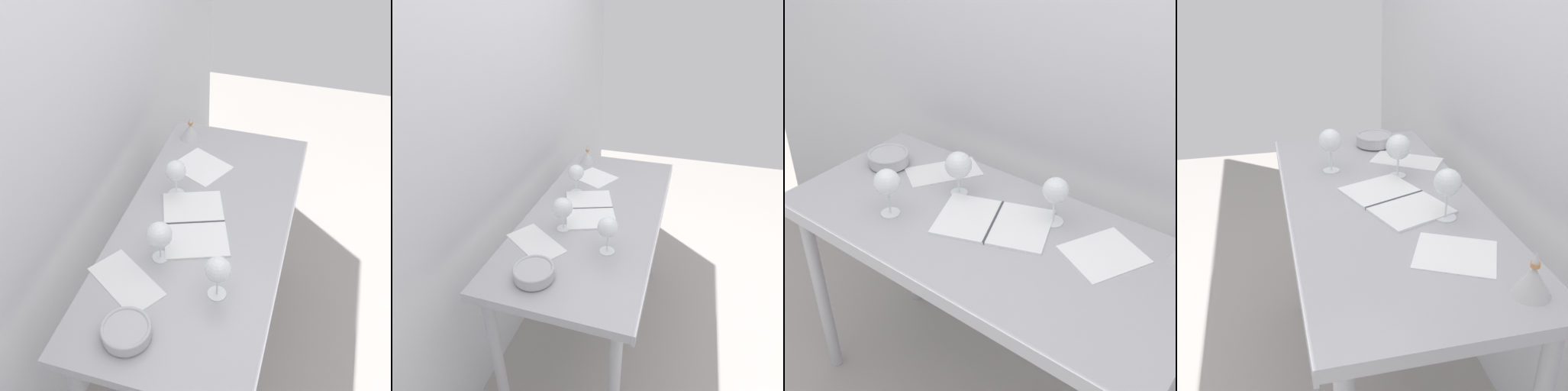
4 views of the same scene
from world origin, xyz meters
TOP-DOWN VIEW (x-y plane):
  - ground_plane at (0.00, 0.00)m, footprint 6.00×6.00m
  - back_wall at (0.00, 0.49)m, footprint 3.80×0.04m
  - steel_counter at (0.00, -0.01)m, footprint 1.40×0.65m
  - wine_glass_far_right at (0.16, 0.16)m, footprint 0.09×0.09m
  - wine_glass_near_left at (-0.30, -0.14)m, footprint 0.09×0.09m
  - wine_glass_far_left at (-0.20, 0.10)m, footprint 0.09×0.09m
  - open_notebook at (0.01, 0.03)m, footprint 0.43×0.35m
  - tasting_sheet_upper at (0.37, 0.11)m, footprint 0.27×0.29m
  - tasting_sheet_lower at (-0.34, 0.18)m, footprint 0.27×0.31m
  - tasting_bowl at (-0.54, 0.09)m, footprint 0.16×0.16m
  - decanter_funnel at (0.57, 0.22)m, footprint 0.10×0.10m

SIDE VIEW (x-z plane):
  - ground_plane at x=0.00m, z-range 0.00..0.00m
  - steel_counter at x=0.00m, z-range 0.34..1.24m
  - tasting_sheet_upper at x=0.37m, z-range 0.90..0.90m
  - tasting_sheet_lower at x=-0.34m, z-range 0.90..0.90m
  - open_notebook at x=0.01m, z-range 0.90..0.91m
  - tasting_bowl at x=-0.54m, z-range 0.90..0.96m
  - decanter_funnel at x=0.57m, z-range 0.88..1.00m
  - wine_glass_far_left at x=-0.20m, z-range 0.93..1.10m
  - wine_glass_far_right at x=0.16m, z-range 0.93..1.10m
  - wine_glass_near_left at x=-0.30m, z-range 0.94..1.11m
  - back_wall at x=0.00m, z-range 0.00..2.60m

